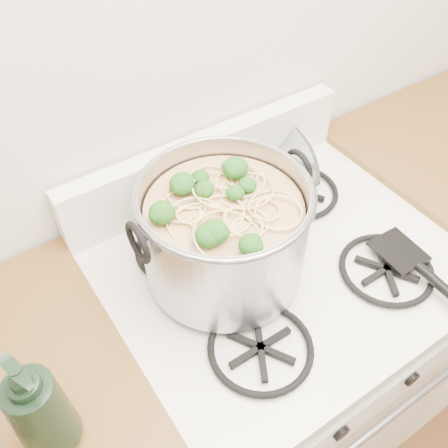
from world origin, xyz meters
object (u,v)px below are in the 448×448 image
(bottle, at_px, (36,405))
(glass_bowl, at_px, (249,174))
(stock_pot, at_px, (224,233))
(gas_range, at_px, (269,365))
(spatula, at_px, (399,249))

(bottle, bearing_deg, glass_bowl, 13.69)
(stock_pot, bearing_deg, bottle, -161.65)
(gas_range, xyz_separation_m, spatula, (0.22, -0.13, 0.50))
(spatula, distance_m, bottle, 0.78)
(stock_pot, relative_size, glass_bowl, 2.91)
(spatula, bearing_deg, stock_pot, 154.77)
(stock_pot, height_order, spatula, stock_pot)
(stock_pot, distance_m, bottle, 0.45)
(bottle, bearing_deg, gas_range, -4.98)
(stock_pot, distance_m, spatula, 0.40)
(gas_range, relative_size, bottle, 3.75)
(stock_pot, height_order, glass_bowl, stock_pot)
(gas_range, bearing_deg, glass_bowl, 70.67)
(glass_bowl, relative_size, bottle, 0.52)
(spatula, distance_m, glass_bowl, 0.40)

